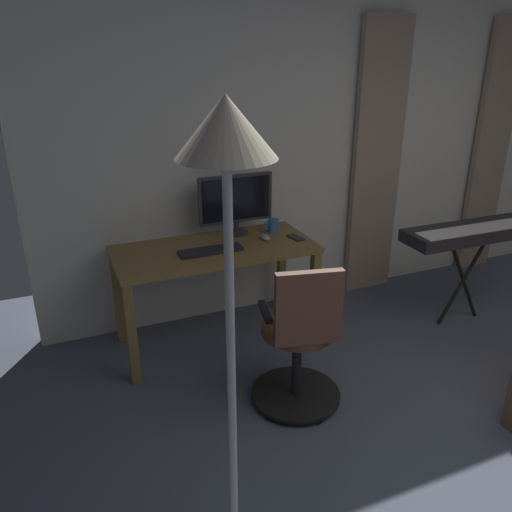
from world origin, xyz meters
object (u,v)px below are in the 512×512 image
office_chair (300,343)px  computer_monitor (236,201)px  computer_keyboard (211,251)px  mug_coffee (273,226)px  desk (215,261)px  computer_mouse (266,237)px  floor_lamp (228,217)px  cell_phone_face_up (296,238)px  piano_keyboard (471,234)px

office_chair → computer_monitor: (-0.03, -1.12, 0.56)m
computer_keyboard → mug_coffee: (-0.56, -0.21, 0.04)m
computer_keyboard → desk: bearing=-122.3°
desk → office_chair: bearing=103.2°
desk → computer_mouse: (-0.39, 0.01, 0.12)m
desk → computer_keyboard: bearing=57.7°
computer_keyboard → floor_lamp: 2.00m
computer_keyboard → computer_mouse: (-0.44, -0.07, 0.01)m
office_chair → floor_lamp: bearing=-117.0°
mug_coffee → floor_lamp: floor_lamp is taller
mug_coffee → desk: bearing=13.9°
desk → cell_phone_face_up: size_ratio=9.76×
desk → piano_keyboard: piano_keyboard is taller
computer_mouse → floor_lamp: floor_lamp is taller
computer_keyboard → cell_phone_face_up: (-0.66, -0.02, -0.01)m
office_chair → mug_coffee: 1.14m
office_chair → piano_keyboard: (-1.68, -0.44, 0.29)m
desk → cell_phone_face_up: bearing=173.9°
computer_monitor → computer_mouse: size_ratio=5.67×
piano_keyboard → computer_keyboard: bearing=-9.9°
computer_keyboard → piano_keyboard: 1.99m
desk → computer_mouse: computer_mouse is taller
floor_lamp → computer_mouse: bearing=-117.2°
cell_phone_face_up → piano_keyboard: size_ratio=0.13×
mug_coffee → piano_keyboard: size_ratio=0.12×
piano_keyboard → desk: bearing=-12.6°
computer_mouse → cell_phone_face_up: bearing=165.7°
mug_coffee → floor_lamp: (1.05, 1.96, 0.79)m
computer_monitor → mug_coffee: bearing=163.7°
office_chair → computer_keyboard: 0.93m
computer_mouse → mug_coffee: bearing=-130.9°
computer_monitor → piano_keyboard: size_ratio=0.51×
desk → floor_lamp: floor_lamp is taller
floor_lamp → computer_monitor: bearing=-111.2°
computer_keyboard → piano_keyboard: size_ratio=0.40×
office_chair → computer_mouse: (-0.18, -0.90, 0.33)m
piano_keyboard → floor_lamp: 2.92m
computer_keyboard → floor_lamp: bearing=74.2°
desk → computer_mouse: bearing=178.6°
desk → computer_monitor: (-0.24, -0.20, 0.36)m
mug_coffee → computer_keyboard: bearing=20.5°
computer_monitor → piano_keyboard: bearing=157.9°
computer_keyboard → mug_coffee: bearing=-159.5°
piano_keyboard → floor_lamp: size_ratio=0.57×
computer_mouse → piano_keyboard: 1.58m
desk → mug_coffee: bearing=-166.1°
computer_mouse → cell_phone_face_up: (-0.22, 0.06, -0.01)m
desk → computer_monitor: size_ratio=2.48×
computer_monitor → mug_coffee: computer_monitor is taller
computer_monitor → computer_keyboard: bearing=44.1°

